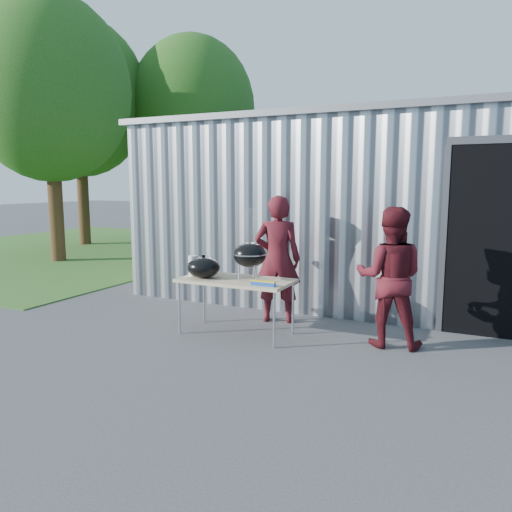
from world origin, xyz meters
The scene contains 14 objects.
ground centered at (0.00, 0.00, 0.00)m, with size 80.00×80.00×0.00m, color #3F3F42.
building centered at (0.92, 4.59, 1.54)m, with size 8.20×6.20×3.10m.
grass_patch centered at (-9.00, 6.00, 0.01)m, with size 10.00×12.00×0.02m, color #2D591E.
tree_left centered at (-7.50, 4.00, 4.32)m, with size 4.01×4.01×6.64m.
tree_mid centered at (-9.50, 7.00, 4.69)m, with size 4.34×4.34×7.20m.
tree_far centered at (-6.50, 9.00, 4.41)m, with size 4.09×4.09×6.77m.
folding_table centered at (-0.38, 0.37, 0.71)m, with size 1.50×0.75×0.75m.
kettle_grill centered at (-0.18, 0.38, 1.17)m, with size 0.44×0.44×0.94m.
grill_lid centered at (-0.82, 0.27, 0.89)m, with size 0.44×0.44×0.32m.
paper_towels centered at (-1.02, 0.32, 0.89)m, with size 0.12×0.12×0.28m, color white.
white_tub centered at (-0.93, 0.61, 0.80)m, with size 0.20×0.15×0.10m, color white.
foil_box centered at (0.13, 0.12, 0.78)m, with size 0.32×0.05×0.06m.
person_cook centered at (-0.13, 1.19, 0.92)m, with size 0.67×0.44×1.84m, color #4E1219.
person_bystander centered at (1.54, 0.77, 0.86)m, with size 0.84×0.65×1.73m, color #4E1219.
Camera 1 is at (2.64, -5.36, 2.01)m, focal length 35.00 mm.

